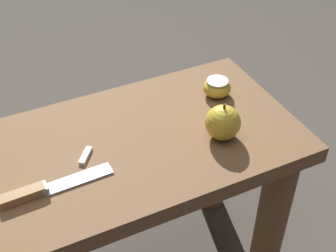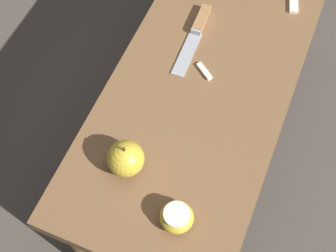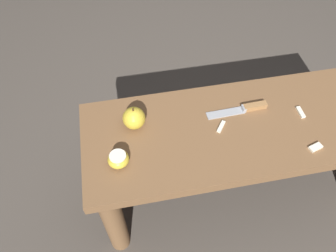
# 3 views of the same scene
# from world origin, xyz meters

# --- Properties ---
(wooden_bench) EXTENTS (1.17, 0.41, 0.50)m
(wooden_bench) POSITION_xyz_m (0.00, 0.00, 0.38)
(wooden_bench) COLOR brown
(wooden_bench) RESTS_ON ground_plane
(knife) EXTENTS (0.22, 0.04, 0.02)m
(knife) POSITION_xyz_m (-0.00, -0.07, 0.50)
(knife) COLOR #9EA0A5
(knife) RESTS_ON wooden_bench
(apple_whole) EXTENTS (0.08, 0.08, 0.09)m
(apple_whole) POSITION_xyz_m (0.40, -0.07, 0.53)
(apple_whole) COLOR gold
(apple_whole) RESTS_ON wooden_bench
(apple_cut) EXTENTS (0.07, 0.07, 0.04)m
(apple_cut) POSITION_xyz_m (0.47, 0.07, 0.52)
(apple_cut) COLOR gold
(apple_cut) RESTS_ON wooden_bench
(apple_slice_near_knife) EXTENTS (0.04, 0.05, 0.01)m
(apple_slice_near_knife) POSITION_xyz_m (0.11, -0.01, 0.50)
(apple_slice_near_knife) COLOR white
(apple_slice_near_knife) RESTS_ON wooden_bench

